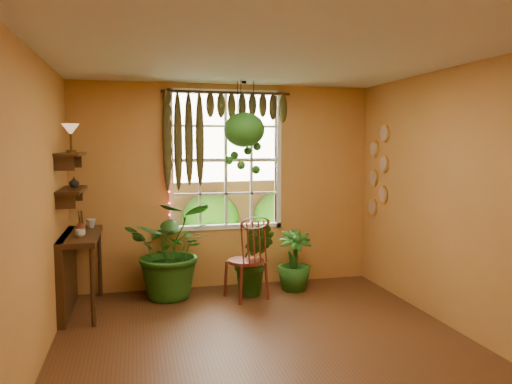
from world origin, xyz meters
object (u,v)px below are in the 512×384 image
(potted_plant_left, at_px, (173,249))
(hanging_basket, at_px, (244,135))
(counter_ledge, at_px, (71,264))
(windsor_chair, at_px, (247,271))
(potted_plant_mid, at_px, (254,259))

(potted_plant_left, relative_size, hanging_basket, 1.04)
(counter_ledge, bearing_deg, potted_plant_left, 12.93)
(windsor_chair, relative_size, hanging_basket, 1.01)
(potted_plant_mid, distance_m, hanging_basket, 1.57)
(windsor_chair, distance_m, potted_plant_mid, 0.21)
(windsor_chair, xyz_separation_m, hanging_basket, (0.02, 0.26, 1.68))
(counter_ledge, relative_size, potted_plant_left, 0.98)
(windsor_chair, xyz_separation_m, potted_plant_mid, (0.12, 0.13, 0.12))
(potted_plant_left, bearing_deg, counter_ledge, -167.07)
(counter_ledge, distance_m, windsor_chair, 2.06)
(windsor_chair, relative_size, potted_plant_left, 0.97)
(potted_plant_mid, bearing_deg, hanging_basket, 125.68)
(windsor_chair, distance_m, potted_plant_left, 0.97)
(windsor_chair, height_order, potted_plant_left, potted_plant_left)
(potted_plant_mid, height_order, hanging_basket, hanging_basket)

